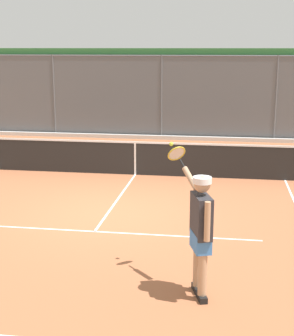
# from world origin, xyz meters

# --- Properties ---
(ground_plane) EXTENTS (60.00, 60.00, 0.00)m
(ground_plane) POSITION_xyz_m (0.00, 0.00, 0.00)
(ground_plane) COLOR #A8603D
(court_line_markings) EXTENTS (8.35, 8.43, 0.01)m
(court_line_markings) POSITION_xyz_m (0.00, 1.47, 0.00)
(court_line_markings) COLOR white
(court_line_markings) RESTS_ON ground
(fence_backdrop) EXTENTS (20.41, 1.37, 3.49)m
(fence_backdrop) POSITION_xyz_m (0.00, -10.08, 1.73)
(fence_backdrop) COLOR #565B60
(fence_backdrop) RESTS_ON ground
(tennis_net) EXTENTS (10.73, 0.09, 1.07)m
(tennis_net) POSITION_xyz_m (0.00, -3.52, 0.49)
(tennis_net) COLOR #2D2D2D
(tennis_net) RESTS_ON ground
(tennis_player) EXTENTS (0.79, 1.33, 2.09)m
(tennis_player) POSITION_xyz_m (-2.16, 3.42, 1.07)
(tennis_player) COLOR black
(tennis_player) RESTS_ON ground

